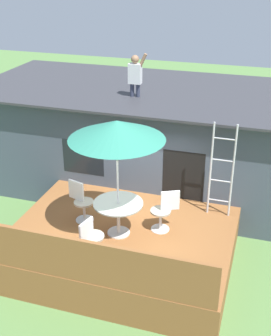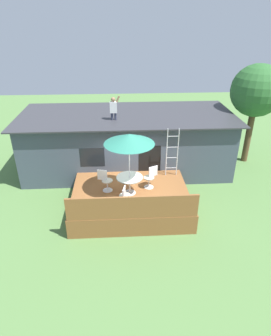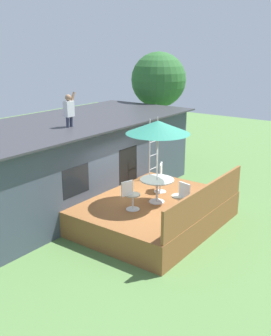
{
  "view_description": "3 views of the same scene",
  "coord_description": "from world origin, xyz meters",
  "px_view_note": "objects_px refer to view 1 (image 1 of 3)",
  "views": [
    {
      "loc": [
        2.69,
        -7.72,
        6.19
      ],
      "look_at": [
        0.02,
        0.78,
        1.88
      ],
      "focal_mm": 47.59,
      "sensor_mm": 36.0,
      "label": 1
    },
    {
      "loc": [
        -0.39,
        -10.24,
        7.17
      ],
      "look_at": [
        0.25,
        0.66,
        1.46
      ],
      "focal_mm": 31.31,
      "sensor_mm": 36.0,
      "label": 2
    },
    {
      "loc": [
        -9.62,
        -6.49,
        5.45
      ],
      "look_at": [
        0.21,
        0.74,
        1.66
      ],
      "focal_mm": 42.58,
      "sensor_mm": 36.0,
      "label": 3
    }
  ],
  "objects_px": {
    "patio_umbrella": "(117,130)",
    "patio_chair_left": "(81,201)",
    "step_ladder": "(222,171)",
    "patio_chair_near": "(91,238)",
    "patio_table": "(118,209)",
    "person_figure": "(135,73)",
    "patio_chair_right": "(164,211)"
  },
  "relations": [
    {
      "from": "patio_table",
      "to": "person_figure",
      "type": "relative_size",
      "value": 0.94
    },
    {
      "from": "step_ladder",
      "to": "patio_chair_right",
      "type": "xyz_separation_m",
      "value": [
        -1.03,
        -0.98,
        -0.64
      ]
    },
    {
      "from": "person_figure",
      "to": "patio_table",
      "type": "bearing_deg",
      "value": -79.18
    },
    {
      "from": "patio_chair_near",
      "to": "patio_table",
      "type": "bearing_deg",
      "value": 0.0
    },
    {
      "from": "patio_chair_left",
      "to": "patio_chair_right",
      "type": "distance_m",
      "value": 1.84
    },
    {
      "from": "patio_umbrella",
      "to": "step_ladder",
      "type": "xyz_separation_m",
      "value": [
        1.91,
        1.42,
        -1.25
      ]
    },
    {
      "from": "patio_chair_left",
      "to": "patio_umbrella",
      "type": "bearing_deg",
      "value": -0.0
    },
    {
      "from": "person_figure",
      "to": "patio_chair_right",
      "type": "height_order",
      "value": "person_figure"
    },
    {
      "from": "patio_chair_left",
      "to": "patio_chair_right",
      "type": "xyz_separation_m",
      "value": [
        1.84,
        0.16,
        0.0
      ]
    },
    {
      "from": "patio_chair_near",
      "to": "person_figure",
      "type": "bearing_deg",
      "value": 17.88
    },
    {
      "from": "person_figure",
      "to": "patio_chair_left",
      "type": "distance_m",
      "value": 3.57
    },
    {
      "from": "patio_umbrella",
      "to": "step_ladder",
      "type": "distance_m",
      "value": 2.68
    },
    {
      "from": "step_ladder",
      "to": "patio_chair_left",
      "type": "relative_size",
      "value": 2.39
    },
    {
      "from": "patio_umbrella",
      "to": "patio_chair_near",
      "type": "distance_m",
      "value": 2.13
    },
    {
      "from": "step_ladder",
      "to": "patio_chair_left",
      "type": "xyz_separation_m",
      "value": [
        -2.87,
        -1.14,
        -0.64
      ]
    },
    {
      "from": "patio_chair_right",
      "to": "patio_chair_near",
      "type": "distance_m",
      "value": 1.78
    },
    {
      "from": "patio_umbrella",
      "to": "patio_chair_left",
      "type": "bearing_deg",
      "value": 163.94
    },
    {
      "from": "person_figure",
      "to": "patio_chair_right",
      "type": "relative_size",
      "value": 1.21
    },
    {
      "from": "patio_umbrella",
      "to": "person_figure",
      "type": "xyz_separation_m",
      "value": [
        -0.58,
        3.03,
        0.35
      ]
    },
    {
      "from": "step_ladder",
      "to": "patio_chair_right",
      "type": "height_order",
      "value": "step_ladder"
    },
    {
      "from": "patio_umbrella",
      "to": "patio_chair_right",
      "type": "distance_m",
      "value": 2.13
    },
    {
      "from": "patio_umbrella",
      "to": "step_ladder",
      "type": "relative_size",
      "value": 1.15
    },
    {
      "from": "person_figure",
      "to": "patio_chair_right",
      "type": "xyz_separation_m",
      "value": [
        1.45,
        -2.6,
        -2.24
      ]
    },
    {
      "from": "patio_table",
      "to": "patio_chair_near",
      "type": "bearing_deg",
      "value": -102.7
    },
    {
      "from": "patio_table",
      "to": "patio_chair_right",
      "type": "distance_m",
      "value": 0.98
    },
    {
      "from": "patio_chair_right",
      "to": "person_figure",
      "type": "bearing_deg",
      "value": -87.3
    },
    {
      "from": "patio_umbrella",
      "to": "person_figure",
      "type": "height_order",
      "value": "person_figure"
    },
    {
      "from": "person_figure",
      "to": "patio_chair_left",
      "type": "height_order",
      "value": "person_figure"
    },
    {
      "from": "patio_umbrella",
      "to": "patio_chair_left",
      "type": "height_order",
      "value": "patio_umbrella"
    },
    {
      "from": "patio_table",
      "to": "patio_chair_near",
      "type": "relative_size",
      "value": 1.13
    },
    {
      "from": "patio_chair_near",
      "to": "step_ladder",
      "type": "bearing_deg",
      "value": -28.96
    },
    {
      "from": "patio_table",
      "to": "patio_umbrella",
      "type": "bearing_deg",
      "value": -90.0
    }
  ]
}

